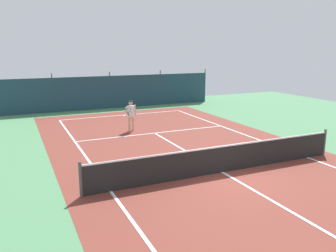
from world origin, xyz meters
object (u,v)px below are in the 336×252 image
at_px(tennis_player, 131,114).
at_px(tennis_ball_near_player, 168,113).
at_px(parked_car, 106,92).
at_px(tennis_net, 223,159).

relative_size(tennis_player, tennis_ball_near_player, 24.85).
xyz_separation_m(tennis_player, parked_car, (1.35, 10.56, -0.12)).
xyz_separation_m(tennis_net, tennis_player, (-0.95, 7.41, 0.45)).
bearing_deg(tennis_ball_near_player, tennis_net, -104.82).
distance_m(tennis_player, tennis_ball_near_player, 5.57).
relative_size(tennis_player, parked_car, 0.37).
bearing_deg(parked_car, tennis_net, -98.65).
height_order(tennis_net, parked_car, parked_car).
xyz_separation_m(tennis_player, tennis_ball_near_player, (3.93, 3.85, -0.93)).
xyz_separation_m(tennis_net, tennis_ball_near_player, (2.98, 11.26, -0.48)).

